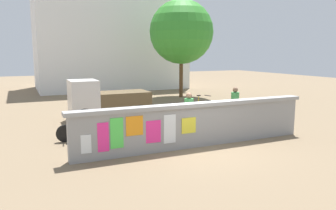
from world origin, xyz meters
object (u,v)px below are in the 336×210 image
person_walking (235,102)px  person_bystander (189,110)px  motorcycle (85,128)px  tree_roadside (181,32)px  bicycle_far (201,106)px  auto_rickshaw_truck (106,100)px  bicycle_near (176,117)px

person_walking → person_bystander: same height
motorcycle → tree_roadside: 12.64m
person_walking → motorcycle: bearing=179.3°
bicycle_far → person_walking: 2.93m
motorcycle → tree_roadside: tree_roadside is taller
auto_rickshaw_truck → motorcycle: bearing=-114.9°
auto_rickshaw_truck → person_walking: size_ratio=2.23×
person_walking → tree_roadside: (1.92, 8.84, 3.44)m
bicycle_near → person_walking: person_walking is taller
auto_rickshaw_truck → tree_roadside: (6.63, 5.41, 3.52)m
bicycle_far → tree_roadside: bearing=72.3°
auto_rickshaw_truck → person_walking: auto_rickshaw_truck is taller
motorcycle → person_walking: person_walking is taller
bicycle_far → person_walking: person_walking is taller
person_bystander → motorcycle: bearing=165.3°
auto_rickshaw_truck → person_bystander: size_ratio=2.23×
bicycle_near → person_bystander: person_bystander is taller
auto_rickshaw_truck → bicycle_near: (2.40, -2.49, -0.54)m
tree_roadside → person_walking: bearing=-102.3°
person_walking → auto_rickshaw_truck: bearing=144.0°
motorcycle → person_walking: bearing=-0.7°
motorcycle → person_walking: 6.29m
auto_rickshaw_truck → bicycle_near: size_ratio=2.16×
bicycle_far → motorcycle: bearing=-156.1°
bicycle_near → bicycle_far: same height
tree_roadside → bicycle_far: bearing=-107.7°
motorcycle → person_bystander: size_ratio=1.17×
bicycle_near → person_walking: (2.31, -0.94, 0.62)m
auto_rickshaw_truck → person_walking: (4.71, -3.43, 0.09)m
auto_rickshaw_truck → bicycle_near: 3.50m
bicycle_near → tree_roadside: 9.84m
person_bystander → person_walking: bearing=18.0°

